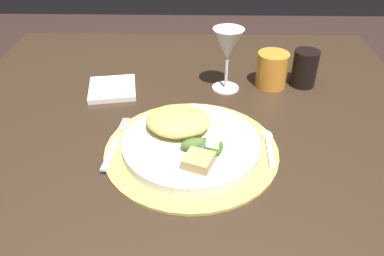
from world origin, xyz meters
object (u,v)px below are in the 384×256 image
at_px(dark_tumbler, 305,68).
at_px(spoon, 268,142).
at_px(dining_table, 187,177).
at_px(amber_tumbler, 272,70).
at_px(fork, 115,146).
at_px(dinner_plate, 191,144).
at_px(napkin, 112,89).
at_px(wine_glass, 228,47).

bearing_deg(dark_tumbler, spoon, -115.52).
height_order(dining_table, amber_tumbler, amber_tumbler).
distance_m(fork, amber_tumbler, 0.44).
bearing_deg(spoon, dinner_plate, -172.40).
height_order(dining_table, fork, fork).
relative_size(dinner_plate, spoon, 2.26).
relative_size(dining_table, napkin, 9.24).
height_order(wine_glass, dark_tumbler, wine_glass).
xyz_separation_m(napkin, amber_tumbler, (0.40, 0.04, 0.04)).
relative_size(spoon, amber_tumbler, 1.36).
bearing_deg(dark_tumbler, dining_table, -145.01).
distance_m(napkin, dark_tumbler, 0.48).
bearing_deg(dining_table, amber_tumbler, 43.65).
distance_m(fork, napkin, 0.24).
xyz_separation_m(fork, napkin, (-0.05, 0.23, -0.00)).
distance_m(amber_tumbler, dark_tumbler, 0.08).
bearing_deg(dining_table, dark_tumbler, 34.99).
xyz_separation_m(spoon, wine_glass, (-0.07, 0.23, 0.10)).
xyz_separation_m(fork, spoon, (0.31, 0.02, -0.00)).
bearing_deg(napkin, fork, -77.94).
distance_m(dinner_plate, fork, 0.15).
relative_size(napkin, wine_glass, 0.77).
bearing_deg(spoon, amber_tumbler, 80.72).
bearing_deg(amber_tumbler, dinner_plate, -125.40).
height_order(amber_tumbler, dark_tumbler, dark_tumbler).
distance_m(napkin, amber_tumbler, 0.40).
height_order(dinner_plate, spoon, dinner_plate).
bearing_deg(dining_table, spoon, -18.46).
height_order(dining_table, wine_glass, wine_glass).
xyz_separation_m(wine_glass, dark_tumbler, (0.20, 0.03, -0.07)).
distance_m(spoon, amber_tumbler, 0.26).
bearing_deg(wine_glass, spoon, -72.47).
bearing_deg(dark_tumbler, fork, -147.22).
bearing_deg(spoon, fork, -176.64).
relative_size(dining_table, spoon, 9.32).
bearing_deg(dinner_plate, napkin, 130.59).
relative_size(dining_table, dinner_plate, 4.12).
bearing_deg(dinner_plate, wine_glass, 72.50).
height_order(dinner_plate, amber_tumbler, amber_tumbler).
xyz_separation_m(dinner_plate, dark_tumbler, (0.28, 0.28, 0.03)).
bearing_deg(spoon, dining_table, 161.54).
bearing_deg(amber_tumbler, spoon, -99.28).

